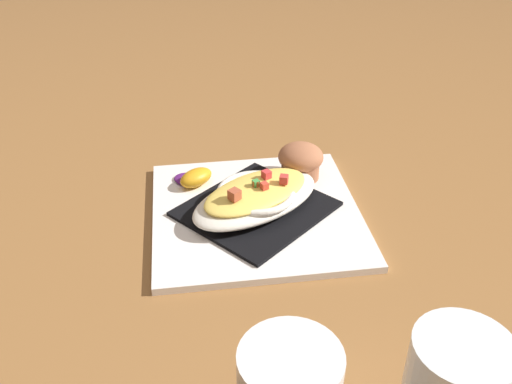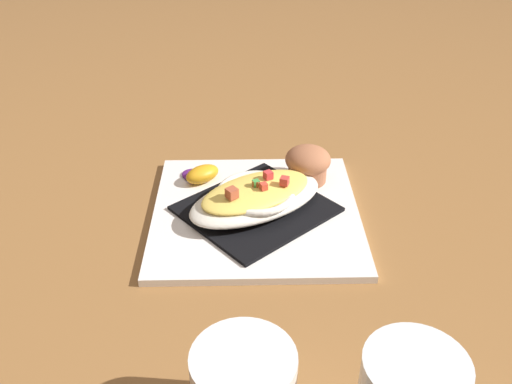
# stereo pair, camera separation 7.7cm
# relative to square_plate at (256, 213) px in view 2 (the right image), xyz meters

# --- Properties ---
(ground_plane) EXTENTS (2.60, 2.60, 0.00)m
(ground_plane) POSITION_rel_square_plate_xyz_m (0.00, 0.00, -0.01)
(ground_plane) COLOR olive
(square_plate) EXTENTS (0.30, 0.30, 0.01)m
(square_plate) POSITION_rel_square_plate_xyz_m (0.00, 0.00, 0.00)
(square_plate) COLOR white
(square_plate) RESTS_ON ground_plane
(folded_napkin) EXTENTS (0.25, 0.24, 0.00)m
(folded_napkin) POSITION_rel_square_plate_xyz_m (0.00, 0.00, 0.01)
(folded_napkin) COLOR black
(folded_napkin) RESTS_ON square_plate
(gratin_dish) EXTENTS (0.22, 0.18, 0.05)m
(gratin_dish) POSITION_rel_square_plate_xyz_m (0.00, 0.00, 0.03)
(gratin_dish) COLOR white
(gratin_dish) RESTS_ON folded_napkin
(muffin) EXTENTS (0.07, 0.07, 0.05)m
(muffin) POSITION_rel_square_plate_xyz_m (-0.08, -0.07, 0.03)
(muffin) COLOR #9E5F41
(muffin) RESTS_ON square_plate
(orange_garnish) EXTENTS (0.07, 0.07, 0.02)m
(orange_garnish) POSITION_rel_square_plate_xyz_m (0.08, -0.09, 0.02)
(orange_garnish) COLOR #551D6C
(orange_garnish) RESTS_ON square_plate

